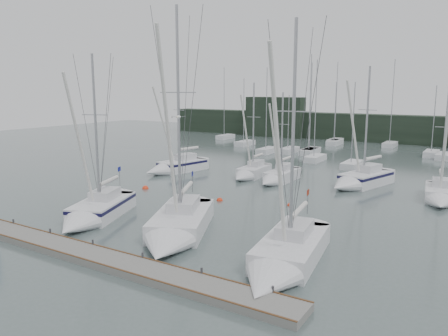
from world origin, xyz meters
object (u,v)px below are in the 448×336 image
object	(u,v)px
sailboat_mid_b	(249,173)
sailboat_mid_d	(358,181)
sailboat_near_left	(92,214)
buoy_c	(145,189)
sailboat_mid_c	(277,178)
sailboat_mid_e	(440,197)
buoy_b	(290,206)
sailboat_near_center	(174,231)
sailboat_near_right	(282,261)
sailboat_mid_a	(173,167)
buoy_a	(220,201)

from	to	relation	value
sailboat_mid_b	sailboat_mid_d	size ratio (longest dim) A/B	0.87
sailboat_near_left	buoy_c	distance (m)	10.96
sailboat_mid_c	buoy_c	bearing A→B (deg)	-135.87
sailboat_mid_e	buoy_b	xyz separation A→B (m)	(-10.61, -7.57, -0.53)
sailboat_near_center	sailboat_mid_e	distance (m)	23.70
sailboat_near_right	sailboat_mid_e	xyz separation A→B (m)	(5.63, 20.32, -0.04)
sailboat_near_center	sailboat_near_left	bearing A→B (deg)	155.47
sailboat_near_left	sailboat_near_right	size ratio (longest dim) A/B	0.92
sailboat_near_right	sailboat_near_left	bearing A→B (deg)	168.68
sailboat_mid_d	sailboat_mid_c	bearing A→B (deg)	-146.79
sailboat_near_left	buoy_b	world-z (taller)	sailboat_near_left
sailboat_mid_b	sailboat_mid_e	size ratio (longest dim) A/B	1.03
sailboat_mid_c	buoy_b	distance (m)	9.09
sailboat_mid_a	sailboat_mid_e	size ratio (longest dim) A/B	1.12
sailboat_near_right	sailboat_mid_c	size ratio (longest dim) A/B	1.44
sailboat_mid_a	sailboat_mid_e	world-z (taller)	sailboat_mid_a
sailboat_mid_d	sailboat_mid_e	distance (m)	8.04
sailboat_mid_a	buoy_a	xyz separation A→B (m)	(11.61, -8.19, -0.64)
sailboat_near_left	sailboat_mid_d	bearing A→B (deg)	37.11
sailboat_near_right	sailboat_mid_b	xyz separation A→B (m)	(-13.36, 21.04, -0.05)
sailboat_mid_d	buoy_c	xyz separation A→B (m)	(-17.54, -11.65, -0.66)
sailboat_mid_c	sailboat_near_center	bearing A→B (deg)	-84.37
sailboat_mid_e	buoy_c	world-z (taller)	sailboat_mid_e
buoy_a	buoy_b	xyz separation A→B (m)	(5.90, 1.76, 0.00)
sailboat_near_left	sailboat_mid_d	world-z (taller)	sailboat_near_left
sailboat_near_left	buoy_a	distance (m)	11.19
sailboat_mid_a	buoy_b	size ratio (longest dim) A/B	25.89
sailboat_mid_b	sailboat_mid_d	xyz separation A→B (m)	(11.33, 1.71, 0.13)
sailboat_mid_a	buoy_c	distance (m)	8.63
sailboat_near_left	buoy_b	size ratio (longest dim) A/B	28.28
sailboat_near_left	sailboat_mid_c	bearing A→B (deg)	52.27
sailboat_near_left	sailboat_mid_b	bearing A→B (deg)	62.58
sailboat_mid_c	sailboat_mid_d	bearing A→B (deg)	16.87
sailboat_near_right	sailboat_mid_b	size ratio (longest dim) A/B	1.30
sailboat_near_right	buoy_a	distance (m)	15.47
sailboat_mid_c	buoy_c	xyz separation A→B (m)	(-9.83, -9.38, -0.53)
sailboat_near_left	sailboat_mid_a	xyz separation A→B (m)	(-6.86, 18.30, 0.04)
sailboat_near_right	sailboat_mid_d	distance (m)	22.84
sailboat_mid_a	sailboat_near_right	bearing A→B (deg)	-28.43
sailboat_near_center	sailboat_mid_c	size ratio (longest dim) A/B	1.61
sailboat_mid_b	buoy_c	xyz separation A→B (m)	(-6.21, -9.94, -0.52)
sailboat_mid_e	sailboat_near_center	bearing A→B (deg)	-131.88
sailboat_near_center	buoy_c	world-z (taller)	sailboat_near_center
sailboat_mid_c	sailboat_mid_e	xyz separation A→B (m)	(15.37, -0.15, 0.01)
sailboat_mid_c	sailboat_mid_b	bearing A→B (deg)	171.66
sailboat_near_right	sailboat_mid_d	size ratio (longest dim) A/B	1.13
buoy_a	sailboat_near_right	bearing A→B (deg)	-45.32
sailboat_mid_e	buoy_c	distance (m)	26.85
buoy_c	sailboat_near_left	bearing A→B (deg)	-68.87
sailboat_mid_e	buoy_b	size ratio (longest dim) A/B	23.03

